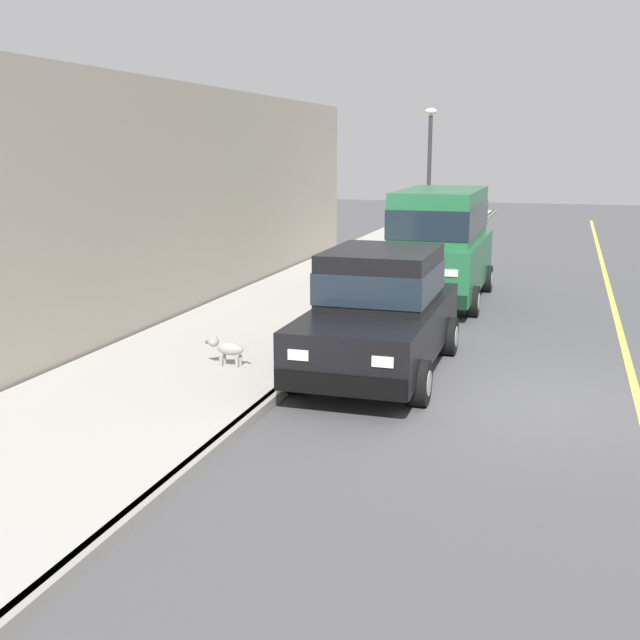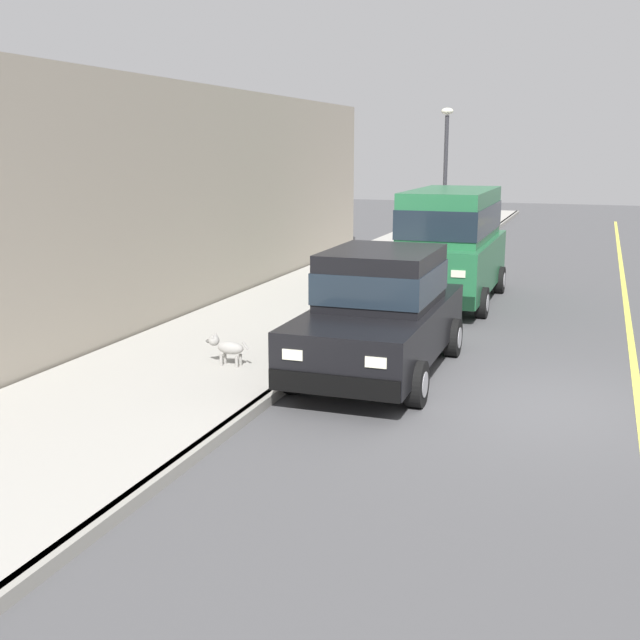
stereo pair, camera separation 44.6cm
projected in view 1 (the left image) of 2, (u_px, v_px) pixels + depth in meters
The scene contains 8 objects.
ground_plane at pixel (518, 400), 10.91m from camera, with size 80.00×80.00×0.00m, color #4C4C4F.
curb at pixel (300, 375), 11.83m from camera, with size 0.16×64.00×0.14m, color gray.
sidewalk at pixel (192, 366), 12.35m from camera, with size 3.60×64.00×0.14m, color #A8A59E.
car_black_sedan at pixel (380, 310), 12.06m from camera, with size 2.06×4.61×1.92m.
car_green_van at pixel (440, 240), 17.60m from camera, with size 2.15×4.91×2.52m.
dog_grey at pixel (226, 348), 12.02m from camera, with size 0.76×0.23×0.49m.
street_lamp at pixel (429, 165), 23.50m from camera, with size 0.36×0.36×4.42m.
building_facade at pixel (194, 199), 16.67m from camera, with size 0.50×20.00×4.69m, color #9E9384.
Camera 1 is at (0.49, -10.76, 3.44)m, focal length 44.04 mm.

